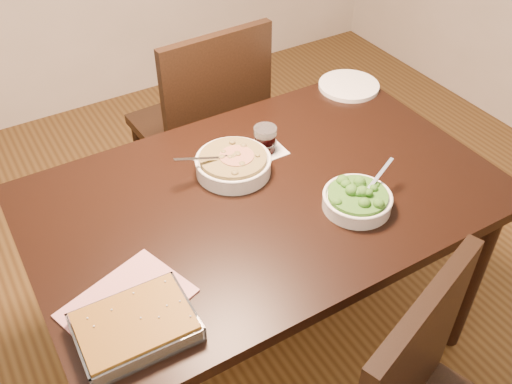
% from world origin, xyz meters
% --- Properties ---
extents(ground, '(4.00, 4.00, 0.00)m').
position_xyz_m(ground, '(0.00, 0.00, 0.00)').
color(ground, '#482E14').
rests_on(ground, ground).
extents(table, '(1.40, 0.90, 0.75)m').
position_xyz_m(table, '(0.00, 0.00, 0.65)').
color(table, black).
rests_on(table, ground).
extents(magazine_a, '(0.34, 0.29, 0.01)m').
position_xyz_m(magazine_a, '(-0.51, -0.19, 0.75)').
color(magazine_a, '#C73952').
rests_on(magazine_a, table).
extents(coaster, '(0.12, 0.12, 0.00)m').
position_xyz_m(coaster, '(0.11, 0.18, 0.75)').
color(coaster, white).
rests_on(coaster, table).
extents(stew_bowl, '(0.27, 0.24, 0.09)m').
position_xyz_m(stew_bowl, '(-0.03, 0.13, 0.78)').
color(stew_bowl, white).
rests_on(stew_bowl, table).
extents(broccoli_bowl, '(0.23, 0.20, 0.08)m').
position_xyz_m(broccoli_bowl, '(0.20, -0.19, 0.78)').
color(broccoli_bowl, white).
rests_on(broccoli_bowl, table).
extents(baking_dish, '(0.28, 0.21, 0.05)m').
position_xyz_m(baking_dish, '(-0.52, -0.28, 0.77)').
color(baking_dish, silver).
rests_on(baking_dish, table).
extents(wine_tumbler, '(0.08, 0.08, 0.09)m').
position_xyz_m(wine_tumbler, '(0.11, 0.18, 0.80)').
color(wine_tumbler, black).
rests_on(wine_tumbler, coaster).
extents(dinner_plate, '(0.23, 0.23, 0.02)m').
position_xyz_m(dinner_plate, '(0.60, 0.36, 0.76)').
color(dinner_plate, white).
rests_on(dinner_plate, table).
extents(chair_far, '(0.48, 0.48, 0.99)m').
position_xyz_m(chair_far, '(0.15, 0.71, 0.55)').
color(chair_far, black).
rests_on(chair_far, ground).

